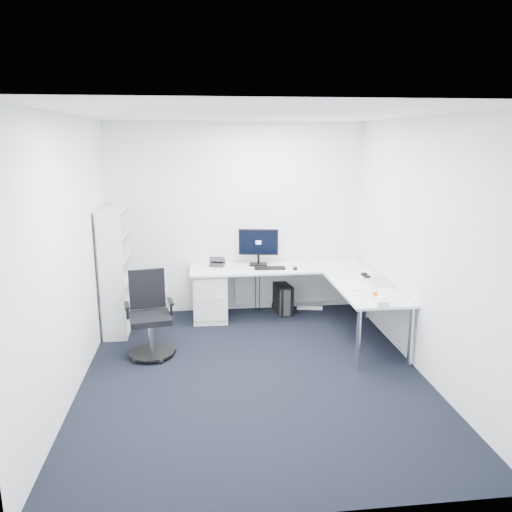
{
  "coord_description": "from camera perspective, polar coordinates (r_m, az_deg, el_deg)",
  "views": [
    {
      "loc": [
        -0.54,
        -4.91,
        2.49
      ],
      "look_at": [
        0.15,
        1.05,
        1.05
      ],
      "focal_mm": 35.0,
      "sensor_mm": 36.0,
      "label": 1
    }
  ],
  "objects": [
    {
      "name": "drawer_pedestal",
      "position": [
        6.98,
        -5.29,
        -4.41
      ],
      "size": [
        0.46,
        0.57,
        0.71
      ],
      "primitive_type": "cube",
      "color": "silver",
      "rests_on": "ground"
    },
    {
      "name": "bookshelf",
      "position": [
        6.67,
        -15.74,
        -1.63
      ],
      "size": [
        0.31,
        0.81,
        1.62
      ],
      "primitive_type": null,
      "color": "silver",
      "rests_on": "ground"
    },
    {
      "name": "desk_phone",
      "position": [
        7.02,
        -4.43,
        -0.58
      ],
      "size": [
        0.23,
        0.23,
        0.13
      ],
      "primitive_type": null,
      "rotation": [
        0.0,
        0.0,
        -0.24
      ],
      "color": "#28292B",
      "rests_on": "l_desk"
    },
    {
      "name": "white_keyboard",
      "position": [
        6.2,
        11.06,
        -3.29
      ],
      "size": [
        0.16,
        0.45,
        0.01
      ],
      "primitive_type": "cube",
      "rotation": [
        0.0,
        0.0,
        -0.09
      ],
      "color": "white",
      "rests_on": "l_desk"
    },
    {
      "name": "l_desk",
      "position": [
        6.75,
        3.04,
        -4.92
      ],
      "size": [
        2.47,
        1.38,
        0.72
      ],
      "primitive_type": null,
      "color": "silver",
      "rests_on": "ground"
    },
    {
      "name": "beige_pc_tower",
      "position": [
        7.18,
        -10.83,
        -5.51
      ],
      "size": [
        0.2,
        0.39,
        0.36
      ],
      "primitive_type": "cube",
      "rotation": [
        0.0,
        0.0,
        -0.08
      ],
      "color": "beige",
      "rests_on": "ground"
    },
    {
      "name": "monitor",
      "position": [
        6.98,
        0.28,
        1.05
      ],
      "size": [
        0.57,
        0.26,
        0.53
      ],
      "primitive_type": null,
      "rotation": [
        0.0,
        0.0,
        -0.16
      ],
      "color": "black",
      "rests_on": "l_desk"
    },
    {
      "name": "wall_back",
      "position": [
        7.13,
        -2.18,
        4.27
      ],
      "size": [
        3.6,
        0.02,
        2.7
      ],
      "primitive_type": "cube",
      "color": "white",
      "rests_on": "ground"
    },
    {
      "name": "black_pc_tower",
      "position": [
        7.25,
        3.05,
        -4.85
      ],
      "size": [
        0.26,
        0.46,
        0.42
      ],
      "primitive_type": "cube",
      "rotation": [
        0.0,
        0.0,
        0.16
      ],
      "color": "black",
      "rests_on": "ground"
    },
    {
      "name": "orange_fruit",
      "position": [
        5.8,
        13.53,
        -4.27
      ],
      "size": [
        0.07,
        0.07,
        0.07
      ],
      "primitive_type": "sphere",
      "color": "#D95913",
      "rests_on": "l_desk"
    },
    {
      "name": "ceiling",
      "position": [
        4.95,
        -0.34,
        15.93
      ],
      "size": [
        4.2,
        4.2,
        0.0
      ],
      "primitive_type": "plane",
      "color": "white"
    },
    {
      "name": "wall_front",
      "position": [
        3.08,
        4.01,
        -8.22
      ],
      "size": [
        3.6,
        0.02,
        2.7
      ],
      "primitive_type": "cube",
      "color": "white",
      "rests_on": "ground"
    },
    {
      "name": "black_keyboard",
      "position": [
        6.86,
        1.59,
        -1.38
      ],
      "size": [
        0.43,
        0.17,
        0.02
      ],
      "primitive_type": "cube",
      "rotation": [
        0.0,
        0.0,
        -0.04
      ],
      "color": "black",
      "rests_on": "l_desk"
    },
    {
      "name": "ground",
      "position": [
        5.53,
        -0.3,
        -13.25
      ],
      "size": [
        4.2,
        4.2,
        0.0
      ],
      "primitive_type": "plane",
      "color": "black"
    },
    {
      "name": "task_chair",
      "position": [
        5.87,
        -12.04,
        -6.69
      ],
      "size": [
        0.64,
        0.64,
        0.99
      ],
      "primitive_type": null,
      "rotation": [
        0.0,
        0.0,
        0.18
      ],
      "color": "black",
      "rests_on": "ground"
    },
    {
      "name": "laptop",
      "position": [
        6.34,
        14.02,
        -1.88
      ],
      "size": [
        0.41,
        0.4,
        0.27
      ],
      "primitive_type": null,
      "rotation": [
        0.0,
        0.0,
        0.09
      ],
      "color": "#B9BCBF",
      "rests_on": "l_desk"
    },
    {
      "name": "wall_right",
      "position": [
        5.56,
        18.45,
        0.96
      ],
      "size": [
        0.02,
        4.2,
        2.7
      ],
      "primitive_type": "cube",
      "color": "white",
      "rests_on": "ground"
    },
    {
      "name": "headphones",
      "position": [
        6.63,
        12.44,
        -2.1
      ],
      "size": [
        0.13,
        0.2,
        0.05
      ],
      "primitive_type": null,
      "rotation": [
        0.0,
        0.0,
        0.02
      ],
      "color": "black",
      "rests_on": "l_desk"
    },
    {
      "name": "wall_left",
      "position": [
        5.2,
        -20.45,
        -0.04
      ],
      "size": [
        0.02,
        4.2,
        2.7
      ],
      "primitive_type": "cube",
      "color": "white",
      "rests_on": "ground"
    },
    {
      "name": "mouse",
      "position": [
        6.85,
        4.5,
        -1.4
      ],
      "size": [
        0.07,
        0.1,
        0.03
      ],
      "primitive_type": "cube",
      "rotation": [
        0.0,
        0.0,
        -0.21
      ],
      "color": "black",
      "rests_on": "l_desk"
    },
    {
      "name": "power_strip",
      "position": [
        7.47,
        6.14,
        -5.9
      ],
      "size": [
        0.38,
        0.14,
        0.04
      ],
      "primitive_type": "cube",
      "rotation": [
        0.0,
        0.0,
        -0.2
      ],
      "color": "white",
      "rests_on": "ground"
    },
    {
      "name": "tissue_box",
      "position": [
        5.54,
        14.15,
        -5.14
      ],
      "size": [
        0.15,
        0.24,
        0.08
      ],
      "primitive_type": "cube",
      "rotation": [
        0.0,
        0.0,
        -0.2
      ],
      "color": "white",
      "rests_on": "l_desk"
    }
  ]
}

